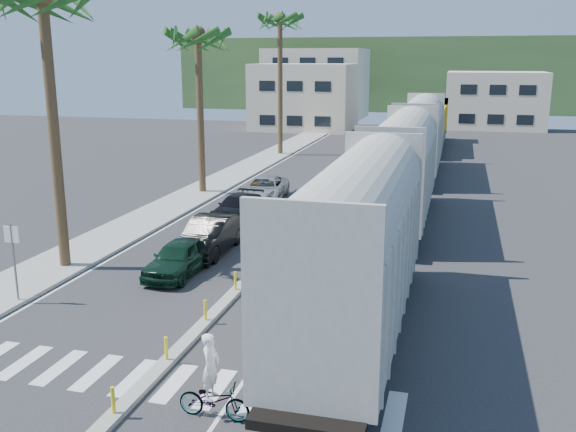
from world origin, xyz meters
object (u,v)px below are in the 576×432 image
object	(u,v)px
street_sign	(13,251)
cyclist	(213,391)
car_second	(210,235)
car_lead	(179,258)

from	to	relation	value
street_sign	cyclist	world-z (taller)	street_sign
street_sign	car_second	bearing A→B (deg)	59.85
car_lead	car_second	size ratio (longest dim) A/B	0.85
street_sign	car_lead	distance (m)	6.33
street_sign	cyclist	bearing A→B (deg)	-28.87
street_sign	car_lead	bearing A→B (deg)	45.75
car_lead	car_second	world-z (taller)	car_second
car_second	cyclist	distance (m)	13.99
car_second	cyclist	world-z (taller)	cyclist
street_sign	car_lead	size ratio (longest dim) A/B	0.70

